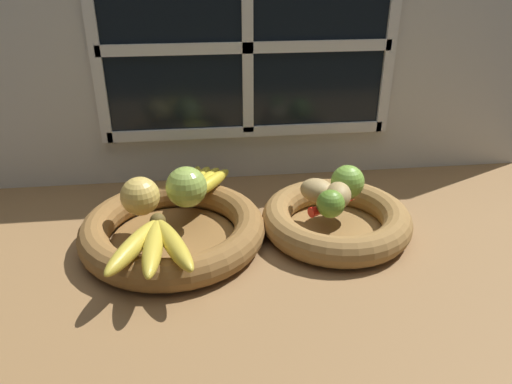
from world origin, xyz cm
name	(u,v)px	position (x,y,z in cm)	size (l,w,h in cm)	color
ground_plane	(263,244)	(0.00, 0.00, -1.50)	(140.00, 90.00, 3.00)	olive
back_wall	(247,60)	(0.00, 29.77, 27.88)	(140.00, 4.60, 55.00)	silver
fruit_bowl_left	(173,230)	(-17.16, 0.53, 2.70)	(34.73, 34.73, 5.76)	brown
fruit_bowl_right	(336,220)	(14.34, 0.53, 2.72)	(29.11, 29.11, 5.76)	olive
apple_green_back	(186,187)	(-14.25, 4.31, 9.70)	(7.88, 7.88, 7.88)	#99B74C
apple_golden_left	(140,196)	(-22.71, 2.15, 9.38)	(7.23, 7.23, 7.23)	#DBB756
banana_bunch_front	(154,244)	(-19.53, -11.41, 7.34)	(15.57, 18.18, 3.16)	gold
banana_bunch_back	(198,183)	(-12.10, 11.06, 7.13)	(11.16, 16.47, 2.73)	yellow
potato_large	(338,195)	(14.34, 0.53, 8.14)	(6.70, 4.98, 4.76)	tan
potato_oblong	(317,190)	(10.93, 3.19, 8.03)	(6.90, 5.54, 4.52)	tan
lime_near	(331,204)	(11.89, -3.14, 8.39)	(5.25, 5.25, 5.25)	olive
lime_far	(348,182)	(17.20, 4.21, 9.07)	(6.61, 6.61, 6.61)	#7AAD3D
chili_pepper	(334,206)	(13.18, -1.05, 6.78)	(2.02, 2.02, 10.69)	red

